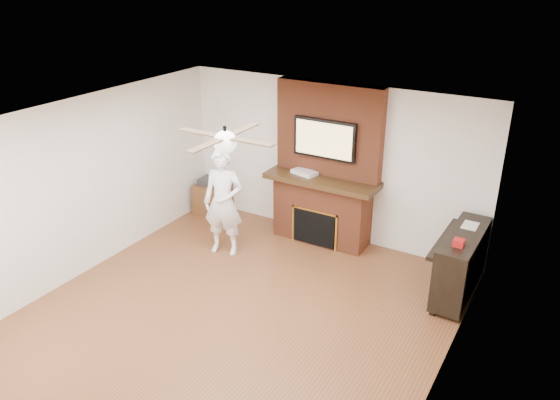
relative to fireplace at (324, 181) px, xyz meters
The scene contains 13 objects.
room_shell 2.56m from the fireplace, 90.00° to the right, with size 5.36×5.86×2.86m.
fireplace is the anchor object (origin of this frame).
tv 0.69m from the fireplace, 90.00° to the right, with size 1.00×0.08×0.60m.
ceiling_fan 2.88m from the fireplace, 90.00° to the right, with size 1.21×1.21×0.31m.
person 1.61m from the fireplace, 133.47° to the right, with size 0.61×0.41×1.66m, color white.
side_table 2.25m from the fireplace, behind, with size 0.58×0.58×0.63m.
piano 2.40m from the fireplace, 13.51° to the right, with size 0.53×1.39×1.00m.
cable_box 0.33m from the fireplace, 162.07° to the right, with size 0.39×0.22×0.06m, color silver.
candle_orange 0.98m from the fireplace, 131.33° to the right, with size 0.07×0.07×0.13m, color orange.
candle_green 0.97m from the fireplace, 124.95° to the right, with size 0.07×0.07×0.09m, color #3B8836.
candle_cream 0.97m from the fireplace, 43.86° to the right, with size 0.08×0.08×0.11m, color beige.
candle_blue 1.01m from the fireplace, 31.39° to the right, with size 0.05×0.05×0.08m, color teal.
candle_orange_extra 0.97m from the fireplace, 52.37° to the right, with size 0.07×0.07×0.13m, color red.
Camera 1 is at (3.38, -4.59, 4.13)m, focal length 35.00 mm.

